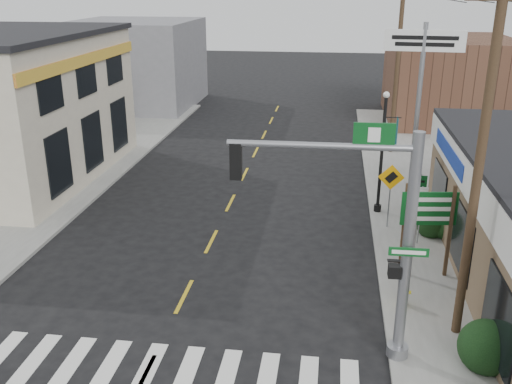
# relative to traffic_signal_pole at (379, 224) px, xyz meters

# --- Properties ---
(ground) EXTENTS (140.00, 140.00, 0.00)m
(ground) POSITION_rel_traffic_signal_pole_xyz_m (-5.48, -1.70, -3.73)
(ground) COLOR black
(ground) RESTS_ON ground
(sidewalk_right) EXTENTS (6.00, 38.00, 0.13)m
(sidewalk_right) POSITION_rel_traffic_signal_pole_xyz_m (3.52, 11.30, -3.67)
(sidewalk_right) COLOR gray
(sidewalk_right) RESTS_ON ground
(sidewalk_left) EXTENTS (6.00, 38.00, 0.13)m
(sidewalk_left) POSITION_rel_traffic_signal_pole_xyz_m (-14.48, 11.30, -3.67)
(sidewalk_left) COLOR gray
(sidewalk_left) RESTS_ON ground
(center_line) EXTENTS (0.12, 56.00, 0.01)m
(center_line) POSITION_rel_traffic_signal_pole_xyz_m (-5.48, 6.30, -3.73)
(center_line) COLOR gold
(center_line) RESTS_ON ground
(crosswalk) EXTENTS (11.00, 2.20, 0.01)m
(crosswalk) POSITION_rel_traffic_signal_pole_xyz_m (-5.48, -1.30, -3.73)
(crosswalk) COLOR silver
(crosswalk) RESTS_ON ground
(bldg_distant_right) EXTENTS (8.00, 10.00, 5.60)m
(bldg_distant_right) POSITION_rel_traffic_signal_pole_xyz_m (6.52, 28.30, -0.93)
(bldg_distant_right) COLOR brown
(bldg_distant_right) RESTS_ON ground
(bldg_distant_left) EXTENTS (9.00, 10.00, 6.40)m
(bldg_distant_left) POSITION_rel_traffic_signal_pole_xyz_m (-16.48, 30.30, -0.53)
(bldg_distant_left) COLOR slate
(bldg_distant_left) RESTS_ON ground
(traffic_signal_pole) EXTENTS (4.77, 0.38, 6.05)m
(traffic_signal_pole) POSITION_rel_traffic_signal_pole_xyz_m (0.00, 0.00, 0.00)
(traffic_signal_pole) COLOR gray
(traffic_signal_pole) RESTS_ON sidewalk_right
(guide_sign) EXTENTS (1.77, 0.14, 3.09)m
(guide_sign) POSITION_rel_traffic_signal_pole_xyz_m (1.93, 4.52, -1.62)
(guide_sign) COLOR #453220
(guide_sign) RESTS_ON sidewalk_right
(fire_hydrant) EXTENTS (0.23, 0.23, 0.73)m
(fire_hydrant) POSITION_rel_traffic_signal_pole_xyz_m (1.15, 2.54, -3.21)
(fire_hydrant) COLOR yellow
(fire_hydrant) RESTS_ON sidewalk_right
(ped_crossing_sign) EXTENTS (0.99, 0.07, 2.54)m
(ped_crossing_sign) POSITION_rel_traffic_signal_pole_xyz_m (1.10, 8.27, -1.85)
(ped_crossing_sign) COLOR gray
(ped_crossing_sign) RESTS_ON sidewalk_right
(lamp_post) EXTENTS (0.65, 0.51, 4.99)m
(lamp_post) POSITION_rel_traffic_signal_pole_xyz_m (0.88, 9.88, -0.70)
(lamp_post) COLOR black
(lamp_post) RESTS_ON sidewalk_right
(dance_center_sign) EXTENTS (3.46, 0.22, 7.36)m
(dance_center_sign) POSITION_rel_traffic_signal_pole_xyz_m (2.59, 13.67, 1.89)
(dance_center_sign) COLOR gray
(dance_center_sign) RESTS_ON sidewalk_right
(shrub_front) EXTENTS (1.39, 1.39, 1.04)m
(shrub_front) POSITION_rel_traffic_signal_pole_xyz_m (2.83, -0.11, -3.08)
(shrub_front) COLOR #1A3E1D
(shrub_front) RESTS_ON sidewalk_right
(shrub_back) EXTENTS (1.18, 1.18, 0.88)m
(shrub_back) POSITION_rel_traffic_signal_pole_xyz_m (2.68, 7.79, -3.16)
(shrub_back) COLOR black
(shrub_back) RESTS_ON sidewalk_right
(utility_pole_near) EXTENTS (1.61, 0.24, 9.23)m
(utility_pole_near) POSITION_rel_traffic_signal_pole_xyz_m (2.42, 1.33, 1.13)
(utility_pole_near) COLOR #4E3E29
(utility_pole_near) RESTS_ON sidewalk_right
(utility_pole_far) EXTENTS (1.59, 0.24, 9.15)m
(utility_pole_far) POSITION_rel_traffic_signal_pole_xyz_m (2.09, 19.09, 1.09)
(utility_pole_far) COLOR #442C20
(utility_pole_far) RESTS_ON sidewalk_right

